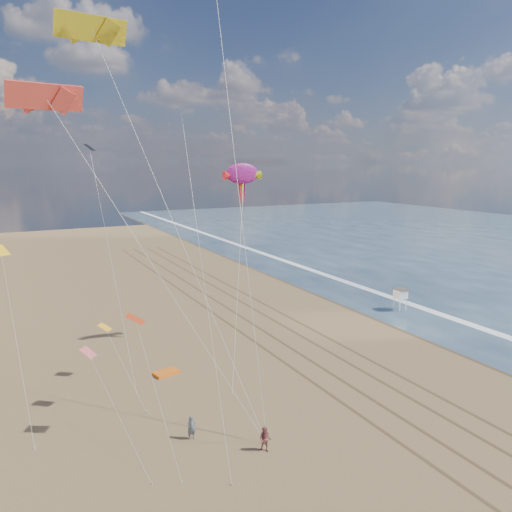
{
  "coord_description": "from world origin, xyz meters",
  "views": [
    {
      "loc": [
        -23.27,
        -14.9,
        18.17
      ],
      "look_at": [
        -2.31,
        26.0,
        9.5
      ],
      "focal_mm": 35.0,
      "sensor_mm": 36.0,
      "label": 1
    }
  ],
  "objects_px": {
    "grounded_kite": "(166,373)",
    "kite_flyer_a": "(192,428)",
    "kite_flyer_b": "(265,439)",
    "lifeguard_stand": "(401,294)",
    "show_kite": "(242,174)"
  },
  "relations": [
    {
      "from": "grounded_kite",
      "to": "kite_flyer_a",
      "type": "xyz_separation_m",
      "value": [
        -1.56,
        -10.85,
        0.7
      ]
    },
    {
      "from": "grounded_kite",
      "to": "kite_flyer_b",
      "type": "bearing_deg",
      "value": -93.14
    },
    {
      "from": "kite_flyer_a",
      "to": "grounded_kite",
      "type": "bearing_deg",
      "value": 86.71
    },
    {
      "from": "lifeguard_stand",
      "to": "show_kite",
      "type": "distance_m",
      "value": 26.77
    },
    {
      "from": "kite_flyer_b",
      "to": "show_kite",
      "type": "bearing_deg",
      "value": 112.16
    },
    {
      "from": "grounded_kite",
      "to": "show_kite",
      "type": "bearing_deg",
      "value": 11.44
    },
    {
      "from": "lifeguard_stand",
      "to": "kite_flyer_a",
      "type": "xyz_separation_m",
      "value": [
        -33.13,
        -15.99,
        -1.32
      ]
    },
    {
      "from": "lifeguard_stand",
      "to": "grounded_kite",
      "type": "height_order",
      "value": "lifeguard_stand"
    },
    {
      "from": "lifeguard_stand",
      "to": "kite_flyer_b",
      "type": "distance_m",
      "value": 35.34
    },
    {
      "from": "kite_flyer_a",
      "to": "kite_flyer_b",
      "type": "bearing_deg",
      "value": -38.65
    },
    {
      "from": "grounded_kite",
      "to": "kite_flyer_b",
      "type": "distance_m",
      "value": 14.51
    },
    {
      "from": "lifeguard_stand",
      "to": "show_kite",
      "type": "height_order",
      "value": "show_kite"
    },
    {
      "from": "kite_flyer_a",
      "to": "kite_flyer_b",
      "type": "relative_size",
      "value": 0.99
    },
    {
      "from": "grounded_kite",
      "to": "show_kite",
      "type": "relative_size",
      "value": 0.11
    },
    {
      "from": "kite_flyer_a",
      "to": "lifeguard_stand",
      "type": "bearing_deg",
      "value": 30.66
    }
  ]
}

